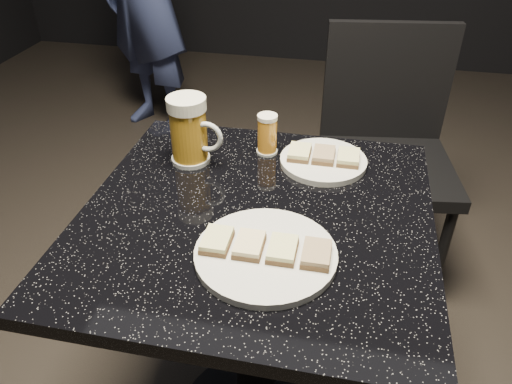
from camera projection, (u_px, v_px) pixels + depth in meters
plate_large at (266, 254)px, 0.89m from camera, size 0.26×0.26×0.01m
plate_small at (323, 161)px, 1.15m from camera, size 0.20×0.20×0.01m
table at (256, 297)px, 1.14m from camera, size 0.70×0.70×0.75m
beer_mug at (190, 130)px, 1.12m from camera, size 0.13×0.09×0.16m
beer_tumbler at (267, 134)px, 1.17m from camera, size 0.05×0.05×0.10m
chair at (385, 144)px, 1.74m from camera, size 0.50×0.50×0.89m
canapes_on_plate_large at (266, 247)px, 0.88m from camera, size 0.23×0.07×0.02m
canapes_on_plate_small at (324, 155)px, 1.14m from camera, size 0.16×0.07×0.02m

